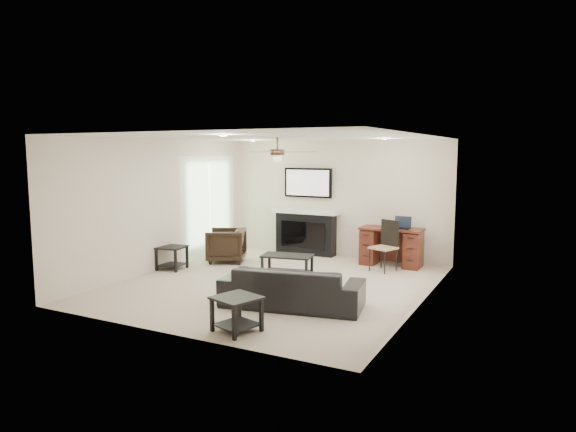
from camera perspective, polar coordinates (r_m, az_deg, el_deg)
name	(u,v)px	position (r m, az deg, el deg)	size (l,w,h in m)	color
room_shell	(287,186)	(8.61, -0.15, 3.34)	(5.50, 5.54, 2.52)	#C2B19C
sofa	(292,287)	(7.55, 0.44, -7.86)	(2.06, 0.81, 0.60)	black
armchair	(226,245)	(10.65, -6.89, -3.26)	(0.73, 0.76, 0.69)	black
coffee_table	(287,266)	(9.36, -0.08, -5.55)	(0.90, 0.50, 0.40)	black
end_table_near	(237,314)	(6.61, -5.72, -10.79)	(0.52, 0.52, 0.45)	black
end_table_left	(172,258)	(10.17, -12.78, -4.55)	(0.50, 0.50, 0.45)	black
fireplace_unit	(305,211)	(11.28, 1.96, 0.51)	(1.52, 0.34, 1.91)	black
desk	(391,247)	(10.42, 11.40, -3.37)	(1.22, 0.56, 0.76)	#38120E
desk_chair	(383,246)	(9.89, 10.55, -3.30)	(0.42, 0.44, 0.97)	black
laptop	(402,223)	(10.28, 12.51, -0.75)	(0.33, 0.24, 0.23)	black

